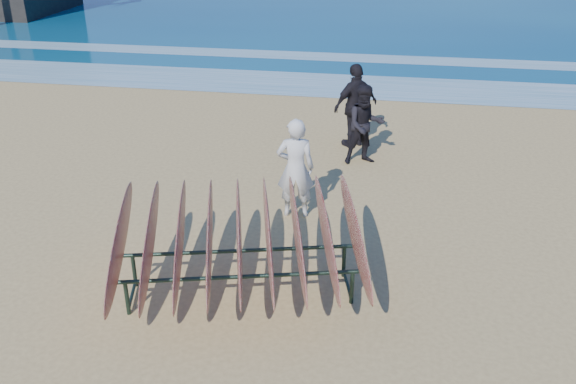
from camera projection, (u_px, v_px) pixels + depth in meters
name	position (u px, v px, depth m)	size (l,w,h in m)	color
ground	(279.00, 274.00, 8.87)	(120.00, 120.00, 0.00)	tan
foam_near	(341.00, 86.00, 17.73)	(160.00, 160.00, 0.00)	white
foam_far	(350.00, 58.00, 20.84)	(160.00, 160.00, 0.00)	white
surfboard_rack	(239.00, 239.00, 8.04)	(3.72, 3.34, 1.42)	#1B2C24
person_white	(295.00, 168.00, 10.16)	(0.64, 0.42, 1.74)	silver
person_dark_a	(365.00, 125.00, 12.25)	(0.80, 0.62, 1.64)	black
person_dark_b	(356.00, 106.00, 13.08)	(1.07, 0.44, 1.82)	black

